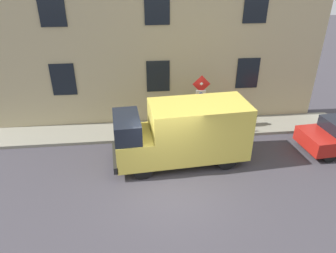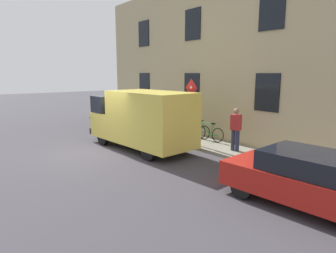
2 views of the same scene
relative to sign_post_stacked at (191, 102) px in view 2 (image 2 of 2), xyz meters
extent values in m
plane|color=#3C3940|center=(-3.57, 1.75, -1.99)|extent=(80.00, 80.00, 0.00)
cube|color=gray|center=(0.71, 1.75, -1.92)|extent=(1.84, 17.99, 0.14)
cube|color=tan|center=(1.98, 1.75, 1.89)|extent=(0.70, 15.99, 7.76)
cube|color=black|center=(1.61, -2.64, 0.50)|extent=(0.06, 1.10, 1.50)
cube|color=black|center=(1.61, 1.75, 0.50)|extent=(0.06, 1.10, 1.50)
cube|color=black|center=(1.61, 6.15, 0.50)|extent=(0.06, 1.10, 1.50)
cube|color=black|center=(1.61, -2.64, 3.60)|extent=(0.06, 1.10, 1.50)
cube|color=black|center=(1.61, 1.75, 3.60)|extent=(0.06, 1.10, 1.50)
cube|color=black|center=(1.61, 6.15, 3.60)|extent=(0.06, 1.10, 1.50)
cylinder|color=#474C47|center=(0.04, 0.00, -0.49)|extent=(0.09, 0.09, 2.71)
pyramid|color=silver|center=(-0.04, 0.00, 0.62)|extent=(0.06, 0.50, 0.50)
pyramid|color=red|center=(-0.04, 0.00, 0.62)|extent=(0.04, 0.56, 0.56)
cube|color=white|center=(-0.02, 0.00, 0.07)|extent=(0.06, 0.44, 0.56)
cylinder|color=#1933B2|center=(-0.05, 0.00, 0.13)|extent=(0.02, 0.24, 0.24)
cube|color=#E0C84B|center=(-1.86, 0.44, -0.58)|extent=(2.29, 3.94, 2.18)
cube|color=#E0C84B|center=(-2.06, 3.03, -1.11)|extent=(2.10, 1.55, 1.10)
cube|color=black|center=(-2.07, 3.24, -0.21)|extent=(1.99, 1.13, 0.84)
cube|color=black|center=(-2.12, 3.78, -1.48)|extent=(2.01, 0.31, 0.28)
cylinder|color=black|center=(-2.92, 2.73, -1.61)|extent=(0.28, 0.77, 0.76)
cylinder|color=black|center=(-1.16, 2.86, -1.61)|extent=(0.28, 0.77, 0.76)
cylinder|color=black|center=(-2.66, -0.59, -1.61)|extent=(0.28, 0.77, 0.76)
cylinder|color=black|center=(-0.91, -0.45, -1.61)|extent=(0.28, 0.77, 0.76)
cube|color=#AA1C15|center=(-1.76, -6.15, -1.41)|extent=(2.07, 4.13, 0.64)
cube|color=black|center=(-1.74, -6.35, -0.91)|extent=(1.80, 2.52, 0.60)
cylinder|color=black|center=(-2.64, -4.90, -1.69)|extent=(0.23, 0.61, 0.60)
cylinder|color=black|center=(-1.10, -4.78, -1.69)|extent=(0.23, 0.61, 0.60)
torus|color=black|center=(1.04, 0.49, -1.52)|extent=(0.18, 0.67, 0.66)
torus|color=black|center=(1.13, -0.56, -1.52)|extent=(0.18, 0.67, 0.66)
cylinder|color=#288C3B|center=(1.06, 0.15, -1.31)|extent=(0.09, 0.60, 0.60)
cylinder|color=#288C3B|center=(1.07, 0.08, -1.04)|extent=(0.10, 0.73, 0.07)
cylinder|color=#288C3B|center=(1.10, -0.21, -1.33)|extent=(0.05, 0.19, 0.55)
cylinder|color=#288C3B|center=(1.11, -0.34, -1.56)|extent=(0.07, 0.43, 0.12)
cylinder|color=#288C3B|center=(1.04, 0.47, -1.27)|extent=(0.04, 0.09, 0.50)
cube|color=black|center=(1.10, -0.28, -1.01)|extent=(0.10, 0.21, 0.06)
cylinder|color=#262626|center=(1.04, 0.44, -0.97)|extent=(0.46, 0.07, 0.03)
torus|color=black|center=(1.07, 1.30, -1.52)|extent=(0.15, 0.66, 0.66)
torus|color=black|center=(1.09, 0.25, -1.52)|extent=(0.15, 0.66, 0.66)
cylinder|color=blue|center=(1.08, 0.97, -1.31)|extent=(0.05, 0.60, 0.60)
cylinder|color=blue|center=(1.08, 0.89, -1.04)|extent=(0.05, 0.73, 0.07)
cylinder|color=blue|center=(1.08, 0.60, -1.33)|extent=(0.04, 0.19, 0.55)
cylinder|color=blue|center=(1.09, 0.47, -1.56)|extent=(0.05, 0.43, 0.12)
cylinder|color=blue|center=(1.07, 1.28, -1.27)|extent=(0.04, 0.09, 0.50)
cube|color=black|center=(1.09, 0.53, -1.01)|extent=(0.08, 0.20, 0.06)
cylinder|color=#262626|center=(1.07, 1.25, -0.97)|extent=(0.46, 0.04, 0.03)
cylinder|color=#262B47|center=(0.60, -1.88, -1.42)|extent=(0.16, 0.16, 0.85)
cylinder|color=#262B47|center=(0.67, -2.04, -1.42)|extent=(0.16, 0.16, 0.85)
cube|color=#AE282A|center=(0.63, -1.96, -0.69)|extent=(0.39, 0.47, 0.62)
sphere|color=#936B4C|center=(0.63, -1.96, -0.24)|extent=(0.22, 0.22, 0.22)
camera|label=1|loc=(-12.44, 2.80, 5.22)|focal=32.99mm
camera|label=2|loc=(-8.62, -9.49, 1.26)|focal=31.56mm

